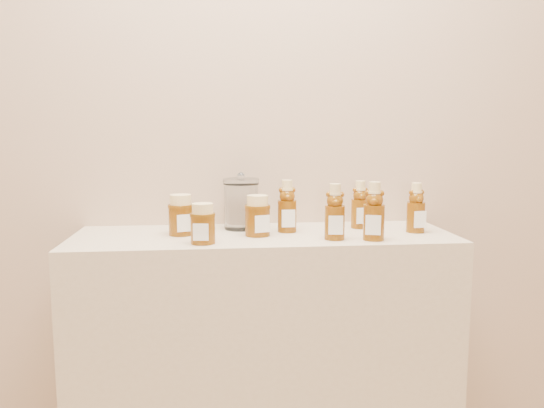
{
  "coord_description": "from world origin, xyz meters",
  "views": [
    {
      "loc": [
        -0.15,
        -0.1,
        1.22
      ],
      "look_at": [
        0.02,
        1.52,
        1.0
      ],
      "focal_mm": 35.0,
      "sensor_mm": 36.0,
      "label": 1
    }
  ],
  "objects_px": {
    "bear_bottle_front_left": "(335,208)",
    "honey_jar_left": "(181,215)",
    "glass_canister": "(241,202)",
    "bear_bottle_back_left": "(287,203)",
    "display_table": "(264,368)"
  },
  "relations": [
    {
      "from": "display_table",
      "to": "honey_jar_left",
      "type": "bearing_deg",
      "value": 176.65
    },
    {
      "from": "bear_bottle_back_left",
      "to": "bear_bottle_front_left",
      "type": "bearing_deg",
      "value": -47.37
    },
    {
      "from": "display_table",
      "to": "bear_bottle_back_left",
      "type": "bearing_deg",
      "value": 21.14
    },
    {
      "from": "display_table",
      "to": "bear_bottle_back_left",
      "type": "distance_m",
      "value": 0.55
    },
    {
      "from": "honey_jar_left",
      "to": "glass_canister",
      "type": "height_order",
      "value": "glass_canister"
    },
    {
      "from": "display_table",
      "to": "bear_bottle_back_left",
      "type": "relative_size",
      "value": 6.29
    },
    {
      "from": "bear_bottle_back_left",
      "to": "glass_canister",
      "type": "height_order",
      "value": "bear_bottle_back_left"
    },
    {
      "from": "glass_canister",
      "to": "honey_jar_left",
      "type": "bearing_deg",
      "value": -156.29
    },
    {
      "from": "display_table",
      "to": "bear_bottle_back_left",
      "type": "height_order",
      "value": "bear_bottle_back_left"
    },
    {
      "from": "bear_bottle_back_left",
      "to": "bear_bottle_front_left",
      "type": "height_order",
      "value": "same"
    },
    {
      "from": "bear_bottle_front_left",
      "to": "glass_canister",
      "type": "distance_m",
      "value": 0.34
    },
    {
      "from": "bear_bottle_back_left",
      "to": "bear_bottle_front_left",
      "type": "relative_size",
      "value": 1.0
    },
    {
      "from": "display_table",
      "to": "bear_bottle_front_left",
      "type": "relative_size",
      "value": 6.3
    },
    {
      "from": "bear_bottle_front_left",
      "to": "honey_jar_left",
      "type": "bearing_deg",
      "value": 172.1
    },
    {
      "from": "bear_bottle_front_left",
      "to": "honey_jar_left",
      "type": "xyz_separation_m",
      "value": [
        -0.46,
        0.12,
        -0.03
      ]
    }
  ]
}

